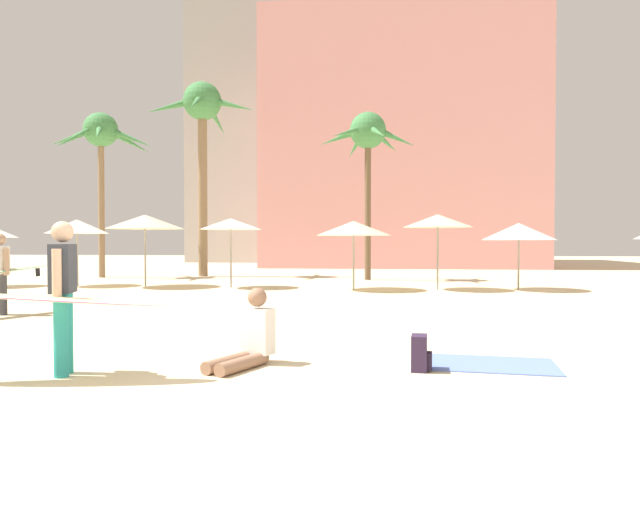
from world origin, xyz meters
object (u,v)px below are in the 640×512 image
at_px(palm_tree_far_left, 203,118).
at_px(palm_tree_center, 101,139).
at_px(cafe_umbrella_7, 438,221).
at_px(backpack, 420,354).
at_px(cafe_umbrella_0, 354,228).
at_px(palm_tree_left, 368,138).
at_px(beach_towel, 484,364).
at_px(cafe_umbrella_1, 77,227).
at_px(cafe_umbrella_2, 231,224).
at_px(cafe_umbrella_6, 145,222).
at_px(cafe_umbrella_4, 519,232).
at_px(person_near_right, 58,293).
at_px(person_near_left, 249,339).

relative_size(palm_tree_far_left, palm_tree_center, 1.22).
relative_size(cafe_umbrella_7, backpack, 5.74).
distance_m(cafe_umbrella_0, backpack, 11.70).
relative_size(palm_tree_left, cafe_umbrella_7, 2.80).
relative_size(palm_tree_left, palm_tree_center, 0.95).
bearing_deg(beach_towel, palm_tree_left, 96.83).
distance_m(cafe_umbrella_1, cafe_umbrella_7, 12.29).
bearing_deg(palm_tree_center, cafe_umbrella_7, -19.66).
relative_size(cafe_umbrella_0, cafe_umbrella_2, 1.03).
distance_m(palm_tree_far_left, palm_tree_left, 7.63).
relative_size(palm_tree_far_left, cafe_umbrella_6, 3.29).
xyz_separation_m(palm_tree_far_left, cafe_umbrella_4, (12.28, -5.98, -5.17)).
distance_m(cafe_umbrella_2, cafe_umbrella_7, 6.79).
distance_m(palm_tree_far_left, cafe_umbrella_0, 10.90).
bearing_deg(palm_tree_far_left, palm_tree_left, -12.22).
height_order(palm_tree_left, backpack, palm_tree_left).
bearing_deg(palm_tree_left, cafe_umbrella_0, -93.33).
distance_m(palm_tree_left, cafe_umbrella_6, 9.34).
relative_size(cafe_umbrella_6, backpack, 6.23).
bearing_deg(person_near_right, palm_tree_far_left, 86.76).
distance_m(cafe_umbrella_4, backpack, 12.78).
distance_m(palm_tree_left, backpack, 17.40).
distance_m(palm_tree_far_left, backpack, 21.08).
xyz_separation_m(palm_tree_left, cafe_umbrella_1, (-9.91, -4.40, -3.63)).
xyz_separation_m(cafe_umbrella_0, cafe_umbrella_2, (-4.12, 0.45, 0.16)).
bearing_deg(cafe_umbrella_4, backpack, -107.53).
height_order(palm_tree_far_left, backpack, palm_tree_far_left).
bearing_deg(cafe_umbrella_2, person_near_right, -83.37).
distance_m(cafe_umbrella_0, cafe_umbrella_1, 9.64).
xyz_separation_m(cafe_umbrella_4, backpack, (-3.81, -12.08, -1.65)).
relative_size(palm_tree_left, cafe_umbrella_2, 2.91).
bearing_deg(palm_tree_left, cafe_umbrella_6, -148.76).
relative_size(cafe_umbrella_1, cafe_umbrella_7, 0.96).
bearing_deg(person_near_right, palm_tree_center, 99.39).
xyz_separation_m(palm_tree_center, cafe_umbrella_0, (11.14, -5.31, -4.00)).
xyz_separation_m(palm_tree_left, cafe_umbrella_2, (-4.41, -4.54, -3.57)).
xyz_separation_m(cafe_umbrella_7, person_near_right, (-5.31, -12.65, -1.25)).
bearing_deg(cafe_umbrella_0, cafe_umbrella_2, 173.76).
distance_m(cafe_umbrella_2, person_near_left, 12.50).
bearing_deg(cafe_umbrella_0, backpack, -83.02).
distance_m(cafe_umbrella_0, beach_towel, 11.44).
distance_m(palm_tree_center, cafe_umbrella_0, 12.97).
bearing_deg(cafe_umbrella_6, cafe_umbrella_7, -0.69).
xyz_separation_m(palm_tree_left, cafe_umbrella_0, (-0.29, -4.99, -3.73)).
xyz_separation_m(palm_tree_far_left, cafe_umbrella_7, (9.72, -6.21, -4.83)).
distance_m(cafe_umbrella_1, person_near_left, 15.09).
relative_size(palm_tree_far_left, cafe_umbrella_2, 3.72).
xyz_separation_m(palm_tree_left, beach_towel, (1.92, -16.04, -5.68)).
height_order(palm_tree_center, person_near_right, palm_tree_center).
height_order(palm_tree_center, cafe_umbrella_0, palm_tree_center).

